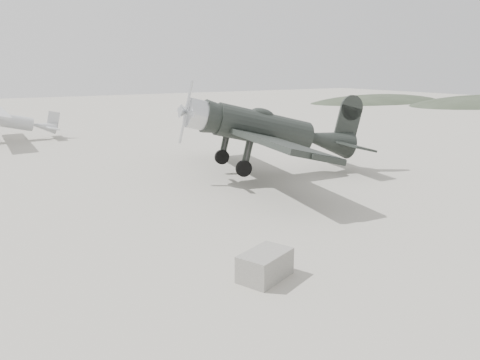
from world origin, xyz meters
The scene contains 5 objects.
ground centered at (0.00, 0.00, 0.00)m, with size 160.00×160.00×0.00m, color #A09B8E.
hill_northeast centered at (50.00, 40.00, 0.00)m, with size 32.00×16.00×5.20m, color #2E3627.
lowwing_monoplane centered at (4.28, 5.73, 2.38)m, with size 10.06×13.99×4.49m.
highwing_monoplane centered at (-6.31, 25.85, 1.87)m, with size 7.46×10.47×2.99m.
equipment_block centered at (-2.83, -4.06, 0.37)m, with size 1.48×0.93×0.74m, color slate.
Camera 1 is at (-9.49, -13.61, 5.55)m, focal length 35.00 mm.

